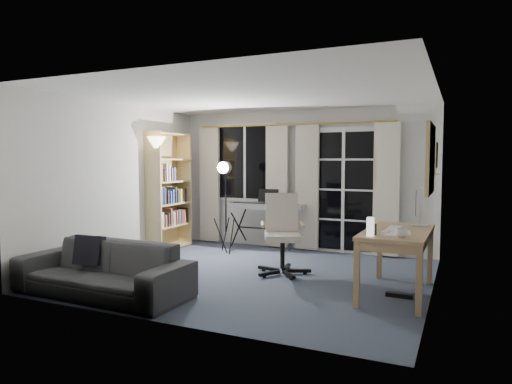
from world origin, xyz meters
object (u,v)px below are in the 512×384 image
at_px(mug, 401,232).
at_px(torchiere_lamp, 157,160).
at_px(office_chair, 282,226).
at_px(bookshelf, 167,194).
at_px(sofa, 102,260).
at_px(desk, 397,238).
at_px(keyboard_piano, 266,207).
at_px(monitor, 420,203).
at_px(studio_light, 225,178).

bearing_deg(mug, torchiere_lamp, 162.57).
relative_size(torchiere_lamp, office_chair, 1.77).
xyz_separation_m(bookshelf, sofa, (0.96, -2.60, -0.55)).
bearing_deg(office_chair, desk, -40.69).
bearing_deg(mug, keyboard_piano, 137.11).
distance_m(office_chair, mug, 1.93).
bearing_deg(monitor, studio_light, 166.61).
distance_m(keyboard_piano, studio_light, 0.92).
bearing_deg(office_chair, monitor, -24.78).
relative_size(desk, monitor, 2.61).
relative_size(studio_light, sofa, 0.75).
bearing_deg(mug, monitor, 84.20).
xyz_separation_m(torchiere_lamp, office_chair, (2.30, -0.31, -0.91)).
bearing_deg(studio_light, torchiere_lamp, -157.54).
bearing_deg(keyboard_piano, office_chair, -61.84).
distance_m(studio_light, sofa, 2.79).
height_order(studio_light, monitor, studio_light).
bearing_deg(studio_light, keyboard_piano, 46.51).
height_order(monitor, sofa, monitor).
xyz_separation_m(desk, mug, (0.10, -0.50, 0.15)).
relative_size(monitor, sofa, 0.26).
bearing_deg(office_chair, sofa, -153.26).
xyz_separation_m(keyboard_piano, sofa, (-0.64, -3.25, -0.33)).
height_order(bookshelf, keyboard_piano, bookshelf).
height_order(bookshelf, desk, bookshelf).
distance_m(office_chair, sofa, 2.38).
bearing_deg(monitor, torchiere_lamp, 176.74).
xyz_separation_m(torchiere_lamp, monitor, (4.08, -0.30, -0.52)).
distance_m(keyboard_piano, mug, 3.43).
relative_size(keyboard_piano, office_chair, 1.24).
bearing_deg(sofa, keyboard_piano, 79.92).
xyz_separation_m(desk, sofa, (-3.05, -1.42, -0.25)).
relative_size(torchiere_lamp, desk, 1.37).
xyz_separation_m(keyboard_piano, studio_light, (-0.49, -0.59, 0.51)).
height_order(bookshelf, monitor, bookshelf).
distance_m(torchiere_lamp, office_chair, 2.49).
bearing_deg(desk, keyboard_piano, 143.71).
xyz_separation_m(office_chair, mug, (1.68, -0.94, 0.17)).
distance_m(studio_light, desk, 3.20).
relative_size(keyboard_piano, sofa, 0.65).
bearing_deg(office_chair, bookshelf, 137.99).
relative_size(mug, sofa, 0.06).
height_order(keyboard_piano, mug, keyboard_piano).
bearing_deg(sofa, torchiere_lamp, 112.07).
bearing_deg(torchiere_lamp, desk, -10.94).
xyz_separation_m(studio_light, desk, (2.90, -1.24, -0.59)).
xyz_separation_m(studio_light, monitor, (3.09, -0.79, -0.22)).
height_order(torchiere_lamp, mug, torchiere_lamp).
bearing_deg(mug, sofa, -163.78).
bearing_deg(sofa, bookshelf, 111.26).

